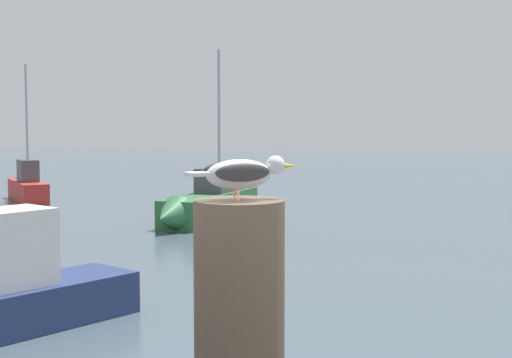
% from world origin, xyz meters
% --- Properties ---
extents(seagull, '(0.34, 0.27, 0.14)m').
position_xyz_m(seagull, '(-0.47, -0.35, 2.55)').
color(seagull, '#C67760').
rests_on(seagull, mooring_post).
extents(boat_red, '(2.94, 3.30, 4.49)m').
position_xyz_m(boat_red, '(-12.96, 19.99, 0.47)').
color(boat_red, '#B72D28').
rests_on(boat_red, ground_plane).
extents(boat_green, '(1.64, 5.26, 4.68)m').
position_xyz_m(boat_green, '(-5.62, 16.35, 0.50)').
color(boat_green, '#2D6B3D').
rests_on(boat_green, ground_plane).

